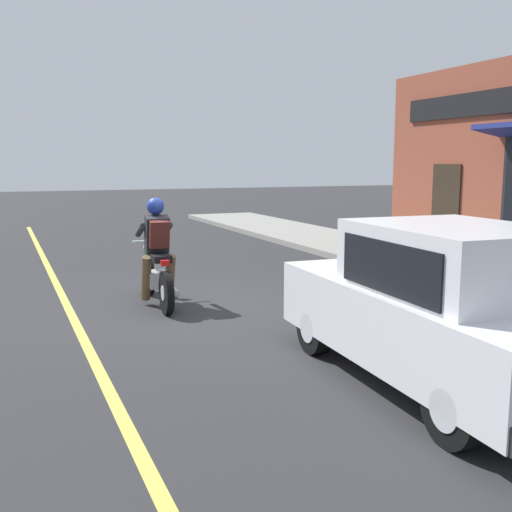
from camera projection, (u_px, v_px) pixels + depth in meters
The scene contains 7 objects.
ground_plane at pixel (198, 306), 8.97m from camera, with size 80.00×80.00×0.00m, color #2B2B2D.
sidewalk_curb at pixel (381, 253), 13.79m from camera, with size 2.60×22.00×0.14m, color gray.
lane_stripe at pixel (54, 280), 11.00m from camera, with size 0.12×19.80×0.01m, color #D1C64C.
motorcycle_with_rider at pixel (157, 260), 9.02m from camera, with size 0.57×2.02×1.62m.
car_hatchback at pixel (441, 307), 5.71m from camera, with size 1.83×3.86×1.57m.
fire_hydrant at pixel (392, 242), 11.91m from camera, with size 0.36×0.24×0.88m.
traffic_cone at pixel (383, 233), 14.65m from camera, with size 0.36×0.36×0.60m.
Camera 1 is at (-2.64, -8.39, 2.13)m, focal length 42.00 mm.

